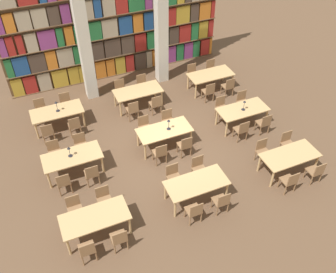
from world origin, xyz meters
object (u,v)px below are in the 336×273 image
reading_table_0 (95,219)px  chair_8 (290,181)px  chair_18 (185,145)px  chair_1 (75,208)px  pillar_center (161,14)px  chair_23 (242,101)px  chair_16 (160,153)px  chair_17 (145,127)px  chair_7 (199,168)px  chair_35 (211,69)px  chair_21 (221,107)px  chair_27 (66,103)px  chair_11 (287,143)px  chair_13 (55,152)px  reading_table_6 (57,113)px  chair_28 (133,109)px  desk_lamp_0 (69,150)px  chair_0 (87,250)px  chair_3 (104,199)px  desk_lamp_2 (244,104)px  chair_26 (74,125)px  chair_31 (142,84)px  chair_4 (194,211)px  reading_table_5 (243,111)px  chair_32 (209,91)px  reading_table_4 (164,131)px  chair_15 (81,144)px  chair_22 (264,123)px  chair_30 (156,104)px  reading_table_2 (290,157)px  chair_25 (41,109)px  chair_12 (63,182)px  chair_6 (221,201)px  chair_19 (168,120)px  chair_24 (48,132)px  reading_table_3 (72,158)px  chair_9 (263,151)px  chair_20 (242,130)px  chair_14 (92,173)px  desk_lamp_1 (169,123)px  desk_lamp_3 (56,105)px  reading_table_8 (211,76)px  chair_2 (119,238)px  chair_33 (193,73)px  chair_34 (228,86)px  chair_29 (121,89)px  reading_table_1 (196,184)px

reading_table_0 → chair_8: size_ratio=2.14×
chair_18 → chair_1: bearing=-164.2°
pillar_center → chair_23: 4.67m
chair_16 → chair_17: bearing=90.0°
chair_7 → chair_35: bearing=-122.1°
chair_21 → chair_27: 6.01m
chair_11 → chair_21: size_ratio=1.00×
chair_13 → chair_17: same height
reading_table_6 → chair_28: size_ratio=2.14×
reading_table_0 → desk_lamp_0: desk_lamp_0 is taller
chair_0 → reading_table_6: 5.89m
chair_3 → desk_lamp_2: desk_lamp_2 is taller
chair_26 → chair_31: (3.18, 1.51, 0.00)m
chair_13 → chair_18: bearing=160.8°
chair_4 → chair_16: size_ratio=1.00×
reading_table_5 → chair_32: chair_32 is taller
chair_0 → reading_table_4: chair_0 is taller
reading_table_4 → reading_table_6: same height
chair_15 → chair_27: bearing=-90.6°
chair_11 → chair_26: (-6.50, 3.81, 0.00)m
chair_22 → chair_30: size_ratio=1.00×
reading_table_2 → chair_25: size_ratio=2.14×
chair_12 → reading_table_5: size_ratio=0.47×
chair_13 → chair_32: 6.47m
chair_22 → chair_13: bearing=168.3°
reading_table_6 → chair_6: bearing=-58.3°
desk_lamp_2 → chair_32: bearing=102.1°
reading_table_2 → chair_13: 7.72m
chair_30 → chair_0: bearing=-127.6°
chair_19 → chair_30: same height
chair_0 → chair_7: (4.00, 1.47, 0.00)m
chair_24 → reading_table_3: bearing=-74.5°
chair_22 → chair_9: bearing=-125.8°
chair_16 → chair_20: 3.12m
chair_14 → desk_lamp_1: 3.09m
reading_table_0 → chair_13: size_ratio=2.14×
chair_19 → desk_lamp_3: size_ratio=2.03×
reading_table_3 → reading_table_8: 6.87m
chair_2 → chair_4: 2.24m
reading_table_0 → chair_9: bearing=5.8°
chair_33 → chair_31: bearing=-1.8°
pillar_center → chair_34: (2.03, -2.26, -2.53)m
chair_31 → chair_32: size_ratio=1.00×
chair_14 → reading_table_4: size_ratio=0.47×
chair_24 → chair_11: bearing=-27.1°
chair_13 → desk_lamp_0: (0.43, -0.71, 0.53)m
chair_13 → chair_29: 4.10m
chair_4 → chair_34: bearing=51.3°
chair_13 → chair_4: bearing=128.4°
reading_table_1 → chair_22: size_ratio=2.14×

